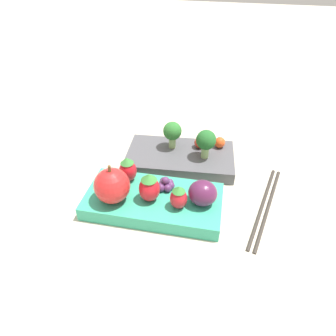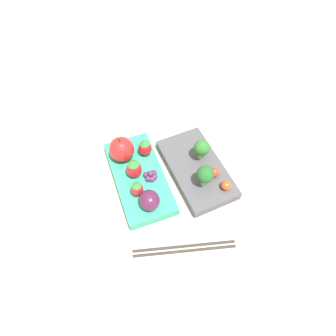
{
  "view_description": "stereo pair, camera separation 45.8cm",
  "coord_description": "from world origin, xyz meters",
  "px_view_note": "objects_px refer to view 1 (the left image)",
  "views": [
    {
      "loc": [
        0.1,
        -0.41,
        0.36
      ],
      "look_at": [
        -0.0,
        0.0,
        0.03
      ],
      "focal_mm": 32.0,
      "sensor_mm": 36.0,
      "label": 1
    },
    {
      "loc": [
        0.35,
        -0.12,
        0.6
      ],
      "look_at": [
        -0.0,
        0.0,
        0.03
      ],
      "focal_mm": 32.0,
      "sensor_mm": 36.0,
      "label": 2
    }
  ],
  "objects_px": {
    "bento_box_savoury": "(180,158)",
    "broccoli_floret_1": "(172,132)",
    "apple": "(112,186)",
    "chopsticks_pair": "(265,205)",
    "strawberry_2": "(128,169)",
    "bento_box_fruit": "(153,201)",
    "cherry_tomato_1": "(200,143)",
    "grape_cluster": "(165,184)",
    "strawberry_1": "(149,187)",
    "strawberry_0": "(179,197)",
    "cherry_tomato_0": "(220,142)",
    "plum": "(203,193)",
    "broccoli_floret_0": "(206,141)"
  },
  "relations": [
    {
      "from": "bento_box_savoury",
      "to": "broccoli_floret_1",
      "type": "relative_size",
      "value": 3.95
    },
    {
      "from": "apple",
      "to": "broccoli_floret_1",
      "type": "bearing_deg",
      "value": 70.95
    },
    {
      "from": "chopsticks_pair",
      "to": "strawberry_2",
      "type": "bearing_deg",
      "value": -176.98
    },
    {
      "from": "bento_box_fruit",
      "to": "cherry_tomato_1",
      "type": "height_order",
      "value": "cherry_tomato_1"
    },
    {
      "from": "broccoli_floret_1",
      "to": "apple",
      "type": "height_order",
      "value": "apple"
    },
    {
      "from": "chopsticks_pair",
      "to": "cherry_tomato_1",
      "type": "bearing_deg",
      "value": 138.18
    },
    {
      "from": "grape_cluster",
      "to": "chopsticks_pair",
      "type": "height_order",
      "value": "grape_cluster"
    },
    {
      "from": "apple",
      "to": "grape_cluster",
      "type": "distance_m",
      "value": 0.09
    },
    {
      "from": "broccoli_floret_1",
      "to": "strawberry_2",
      "type": "distance_m",
      "value": 0.13
    },
    {
      "from": "grape_cluster",
      "to": "strawberry_2",
      "type": "bearing_deg",
      "value": 174.21
    },
    {
      "from": "broccoli_floret_1",
      "to": "strawberry_1",
      "type": "height_order",
      "value": "broccoli_floret_1"
    },
    {
      "from": "bento_box_fruit",
      "to": "strawberry_0",
      "type": "bearing_deg",
      "value": -17.9
    },
    {
      "from": "cherry_tomato_0",
      "to": "plum",
      "type": "distance_m",
      "value": 0.17
    },
    {
      "from": "broccoli_floret_0",
      "to": "plum",
      "type": "bearing_deg",
      "value": -84.34
    },
    {
      "from": "bento_box_savoury",
      "to": "strawberry_2",
      "type": "xyz_separation_m",
      "value": [
        -0.07,
        -0.1,
        0.04
      ]
    },
    {
      "from": "strawberry_2",
      "to": "plum",
      "type": "distance_m",
      "value": 0.14
    },
    {
      "from": "bento_box_savoury",
      "to": "broccoli_floret_1",
      "type": "distance_m",
      "value": 0.05
    },
    {
      "from": "chopsticks_pair",
      "to": "strawberry_1",
      "type": "bearing_deg",
      "value": -164.7
    },
    {
      "from": "broccoli_floret_0",
      "to": "bento_box_fruit",
      "type": "bearing_deg",
      "value": -117.46
    },
    {
      "from": "cherry_tomato_0",
      "to": "grape_cluster",
      "type": "height_order",
      "value": "grape_cluster"
    },
    {
      "from": "strawberry_2",
      "to": "grape_cluster",
      "type": "xyz_separation_m",
      "value": [
        0.07,
        -0.01,
        -0.01
      ]
    },
    {
      "from": "apple",
      "to": "grape_cluster",
      "type": "height_order",
      "value": "apple"
    },
    {
      "from": "broccoli_floret_0",
      "to": "strawberry_1",
      "type": "distance_m",
      "value": 0.16
    },
    {
      "from": "bento_box_fruit",
      "to": "strawberry_1",
      "type": "height_order",
      "value": "strawberry_1"
    },
    {
      "from": "strawberry_2",
      "to": "chopsticks_pair",
      "type": "bearing_deg",
      "value": 3.02
    },
    {
      "from": "strawberry_1",
      "to": "grape_cluster",
      "type": "xyz_separation_m",
      "value": [
        0.02,
        0.03,
        -0.02
      ]
    },
    {
      "from": "bento_box_fruit",
      "to": "broccoli_floret_1",
      "type": "distance_m",
      "value": 0.16
    },
    {
      "from": "bento_box_fruit",
      "to": "apple",
      "type": "relative_size",
      "value": 3.38
    },
    {
      "from": "plum",
      "to": "grape_cluster",
      "type": "height_order",
      "value": "plum"
    },
    {
      "from": "broccoli_floret_0",
      "to": "grape_cluster",
      "type": "distance_m",
      "value": 0.12
    },
    {
      "from": "broccoli_floret_1",
      "to": "chopsticks_pair",
      "type": "relative_size",
      "value": 0.27
    },
    {
      "from": "bento_box_savoury",
      "to": "cherry_tomato_0",
      "type": "distance_m",
      "value": 0.09
    },
    {
      "from": "cherry_tomato_0",
      "to": "strawberry_2",
      "type": "height_order",
      "value": "strawberry_2"
    },
    {
      "from": "bento_box_fruit",
      "to": "plum",
      "type": "height_order",
      "value": "plum"
    },
    {
      "from": "strawberry_0",
      "to": "chopsticks_pair",
      "type": "relative_size",
      "value": 0.2
    },
    {
      "from": "plum",
      "to": "strawberry_2",
      "type": "bearing_deg",
      "value": 168.14
    },
    {
      "from": "bento_box_savoury",
      "to": "cherry_tomato_1",
      "type": "relative_size",
      "value": 9.81
    },
    {
      "from": "broccoli_floret_1",
      "to": "strawberry_0",
      "type": "bearing_deg",
      "value": -74.22
    },
    {
      "from": "bento_box_fruit",
      "to": "broccoli_floret_1",
      "type": "relative_size",
      "value": 4.1
    },
    {
      "from": "strawberry_2",
      "to": "strawberry_0",
      "type": "bearing_deg",
      "value": -24.76
    },
    {
      "from": "cherry_tomato_0",
      "to": "strawberry_0",
      "type": "relative_size",
      "value": 0.52
    },
    {
      "from": "broccoli_floret_1",
      "to": "bento_box_fruit",
      "type": "bearing_deg",
      "value": -89.52
    },
    {
      "from": "plum",
      "to": "cherry_tomato_1",
      "type": "bearing_deg",
      "value": 99.73
    },
    {
      "from": "strawberry_0",
      "to": "plum",
      "type": "bearing_deg",
      "value": 26.4
    },
    {
      "from": "cherry_tomato_0",
      "to": "chopsticks_pair",
      "type": "relative_size",
      "value": 0.11
    },
    {
      "from": "plum",
      "to": "grape_cluster",
      "type": "distance_m",
      "value": 0.07
    },
    {
      "from": "bento_box_fruit",
      "to": "broccoli_floret_0",
      "type": "distance_m",
      "value": 0.15
    },
    {
      "from": "cherry_tomato_1",
      "to": "strawberry_0",
      "type": "relative_size",
      "value": 0.54
    },
    {
      "from": "cherry_tomato_0",
      "to": "broccoli_floret_1",
      "type": "bearing_deg",
      "value": -166.85
    },
    {
      "from": "broccoli_floret_0",
      "to": "cherry_tomato_1",
      "type": "relative_size",
      "value": 2.57
    }
  ]
}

